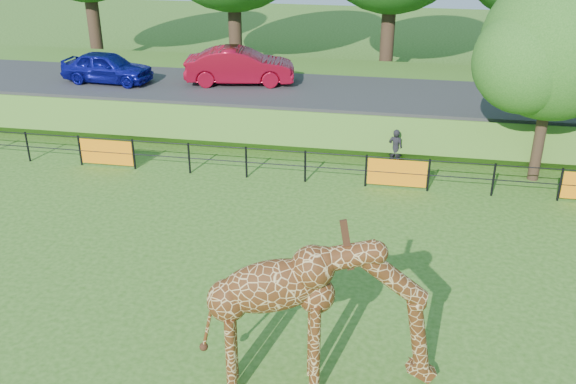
% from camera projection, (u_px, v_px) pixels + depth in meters
% --- Properties ---
extents(ground, '(90.00, 90.00, 0.00)m').
position_uv_depth(ground, '(248.00, 326.00, 14.25)').
color(ground, '#315F17').
rests_on(ground, ground).
extents(giraffe, '(4.57, 1.76, 3.21)m').
position_uv_depth(giraffe, '(322.00, 316.00, 11.90)').
color(giraffe, '#4F2810').
rests_on(giraffe, ground).
extents(perimeter_fence, '(28.07, 0.10, 1.10)m').
position_uv_depth(perimeter_fence, '(305.00, 166.00, 21.14)').
color(perimeter_fence, black).
rests_on(perimeter_fence, ground).
extents(embankment, '(40.00, 9.00, 1.30)m').
position_uv_depth(embankment, '(332.00, 98.00, 27.78)').
color(embankment, '#315F17').
rests_on(embankment, ground).
extents(road, '(40.00, 5.00, 0.12)m').
position_uv_depth(road, '(328.00, 92.00, 26.15)').
color(road, '#2A2A2C').
rests_on(road, embankment).
extents(car_blue, '(3.92, 1.81, 1.30)m').
position_uv_depth(car_blue, '(107.00, 67.00, 27.01)').
color(car_blue, '#1316A1').
rests_on(car_blue, road).
extents(car_red, '(4.73, 2.32, 1.49)m').
position_uv_depth(car_red, '(240.00, 66.00, 26.80)').
color(car_red, maroon).
rests_on(car_red, road).
extents(visitor, '(0.57, 0.44, 1.37)m').
position_uv_depth(visitor, '(395.00, 148.00, 22.28)').
color(visitor, black).
rests_on(visitor, ground).
extents(tree_east, '(5.40, 4.71, 6.76)m').
position_uv_depth(tree_east, '(558.00, 52.00, 19.77)').
color(tree_east, '#342117').
rests_on(tree_east, ground).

